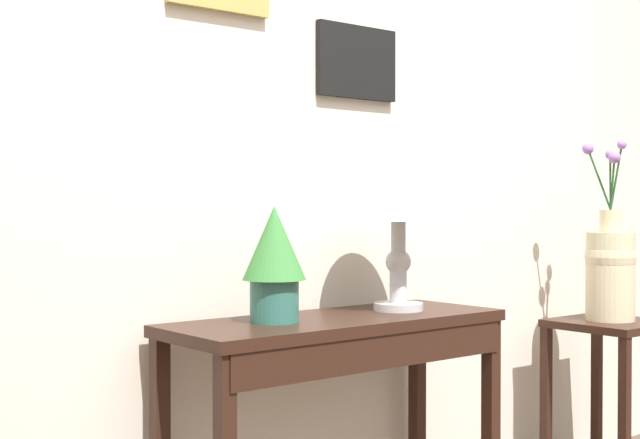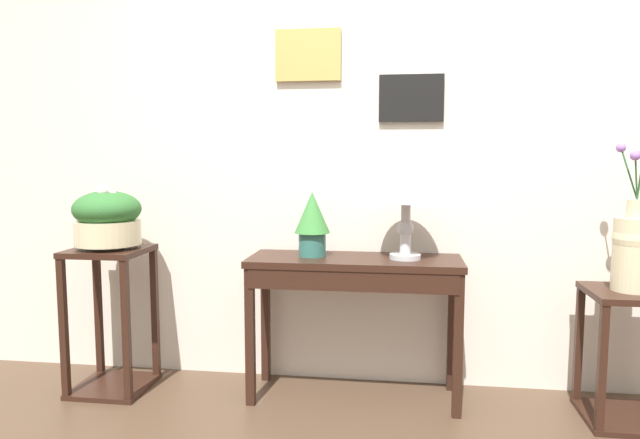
% 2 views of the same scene
% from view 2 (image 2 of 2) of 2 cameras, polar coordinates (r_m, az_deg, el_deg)
% --- Properties ---
extents(back_wall_with_art, '(9.00, 0.13, 2.80)m').
position_cam_2_polar(back_wall_with_art, '(3.22, 5.73, 8.45)').
color(back_wall_with_art, beige).
rests_on(back_wall_with_art, ground).
extents(console_table, '(1.10, 0.40, 0.75)m').
position_cam_2_polar(console_table, '(2.98, 3.43, -6.09)').
color(console_table, black).
rests_on(console_table, ground).
extents(table_lamp, '(0.33, 0.33, 0.52)m').
position_cam_2_polar(table_lamp, '(2.93, 8.60, 3.51)').
color(table_lamp, '#B7B7BC').
rests_on(table_lamp, console_table).
extents(potted_plant_on_console, '(0.19, 0.19, 0.34)m').
position_cam_2_polar(potted_plant_on_console, '(2.99, -0.78, -0.10)').
color(potted_plant_on_console, '#2D665B').
rests_on(potted_plant_on_console, console_table).
extents(pedestal_stand_left, '(0.39, 0.39, 0.79)m').
position_cam_2_polar(pedestal_stand_left, '(3.36, -20.07, -9.35)').
color(pedestal_stand_left, black).
rests_on(pedestal_stand_left, ground).
extents(planter_bowl_wide_left, '(0.35, 0.35, 0.35)m').
position_cam_2_polar(planter_bowl_wide_left, '(3.26, -20.43, 0.14)').
color(planter_bowl_wide_left, beige).
rests_on(planter_bowl_wide_left, pedestal_stand_left).
extents(pedestal_stand_right, '(0.39, 0.39, 0.65)m').
position_cam_2_polar(pedestal_stand_right, '(3.18, 28.32, -11.95)').
color(pedestal_stand_right, black).
rests_on(pedestal_stand_right, ground).
extents(flower_vase_tall_right, '(0.20, 0.20, 0.70)m').
position_cam_2_polar(flower_vase_tall_right, '(3.06, 28.83, -2.29)').
color(flower_vase_tall_right, beige).
rests_on(flower_vase_tall_right, pedestal_stand_right).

